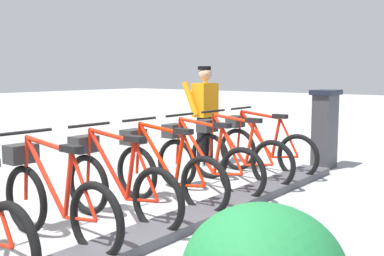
{
  "coord_description": "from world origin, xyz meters",
  "views": [
    {
      "loc": [
        -2.94,
        3.07,
        1.56
      ],
      "look_at": [
        0.5,
        -1.31,
        0.9
      ],
      "focal_mm": 44.03,
      "sensor_mm": 36.0,
      "label": 1
    }
  ],
  "objects_px": {
    "payment_kiosk": "(325,128)",
    "bike_docked_3": "(164,171)",
    "bike_docked_2": "(203,161)",
    "bike_docked_5": "(53,198)",
    "bike_docked_4": "(115,183)",
    "bike_docked_0": "(262,146)",
    "bike_docked_1": "(235,153)",
    "worker_near_rack": "(205,111)"
  },
  "relations": [
    {
      "from": "bike_docked_5",
      "to": "worker_near_rack",
      "type": "height_order",
      "value": "worker_near_rack"
    },
    {
      "from": "bike_docked_5",
      "to": "bike_docked_2",
      "type": "bearing_deg",
      "value": -90.0
    },
    {
      "from": "bike_docked_2",
      "to": "worker_near_rack",
      "type": "distance_m",
      "value": 1.97
    },
    {
      "from": "bike_docked_2",
      "to": "bike_docked_4",
      "type": "bearing_deg",
      "value": 90.0
    },
    {
      "from": "bike_docked_4",
      "to": "bike_docked_0",
      "type": "bearing_deg",
      "value": -90.0
    },
    {
      "from": "payment_kiosk",
      "to": "bike_docked_0",
      "type": "height_order",
      "value": "payment_kiosk"
    },
    {
      "from": "bike_docked_3",
      "to": "bike_docked_5",
      "type": "height_order",
      "value": "same"
    },
    {
      "from": "bike_docked_2",
      "to": "bike_docked_5",
      "type": "xyz_separation_m",
      "value": [
        0.0,
        2.27,
        0.0
      ]
    },
    {
      "from": "bike_docked_3",
      "to": "bike_docked_4",
      "type": "bearing_deg",
      "value": 90.0
    },
    {
      "from": "bike_docked_2",
      "to": "bike_docked_4",
      "type": "xyz_separation_m",
      "value": [
        0.0,
        1.52,
        0.0
      ]
    },
    {
      "from": "bike_docked_0",
      "to": "bike_docked_1",
      "type": "bearing_deg",
      "value": 90.0
    },
    {
      "from": "bike_docked_2",
      "to": "bike_docked_0",
      "type": "bearing_deg",
      "value": -90.0
    },
    {
      "from": "bike_docked_2",
      "to": "worker_near_rack",
      "type": "height_order",
      "value": "worker_near_rack"
    },
    {
      "from": "bike_docked_1",
      "to": "worker_near_rack",
      "type": "xyz_separation_m",
      "value": [
        1.13,
        -0.79,
        0.48
      ]
    },
    {
      "from": "bike_docked_4",
      "to": "bike_docked_5",
      "type": "xyz_separation_m",
      "value": [
        0.0,
        0.76,
        0.0
      ]
    },
    {
      "from": "bike_docked_4",
      "to": "bike_docked_5",
      "type": "distance_m",
      "value": 0.76
    },
    {
      "from": "bike_docked_3",
      "to": "worker_near_rack",
      "type": "bearing_deg",
      "value": -63.94
    },
    {
      "from": "bike_docked_2",
      "to": "bike_docked_5",
      "type": "relative_size",
      "value": 1.0
    },
    {
      "from": "payment_kiosk",
      "to": "bike_docked_5",
      "type": "distance_m",
      "value": 4.85
    },
    {
      "from": "bike_docked_5",
      "to": "worker_near_rack",
      "type": "bearing_deg",
      "value": -73.57
    },
    {
      "from": "bike_docked_5",
      "to": "bike_docked_0",
      "type": "bearing_deg",
      "value": -90.0
    },
    {
      "from": "bike_docked_2",
      "to": "worker_near_rack",
      "type": "xyz_separation_m",
      "value": [
        1.13,
        -1.55,
        0.48
      ]
    },
    {
      "from": "bike_docked_0",
      "to": "bike_docked_1",
      "type": "distance_m",
      "value": 0.76
    },
    {
      "from": "bike_docked_2",
      "to": "bike_docked_3",
      "type": "distance_m",
      "value": 0.76
    },
    {
      "from": "bike_docked_2",
      "to": "bike_docked_3",
      "type": "xyz_separation_m",
      "value": [
        0.0,
        0.76,
        0.0
      ]
    },
    {
      "from": "bike_docked_4",
      "to": "bike_docked_5",
      "type": "relative_size",
      "value": 1.0
    },
    {
      "from": "bike_docked_0",
      "to": "bike_docked_5",
      "type": "relative_size",
      "value": 1.0
    },
    {
      "from": "bike_docked_2",
      "to": "bike_docked_5",
      "type": "bearing_deg",
      "value": 90.0
    },
    {
      "from": "bike_docked_3",
      "to": "bike_docked_5",
      "type": "relative_size",
      "value": 1.0
    },
    {
      "from": "payment_kiosk",
      "to": "bike_docked_5",
      "type": "relative_size",
      "value": 0.74
    },
    {
      "from": "bike_docked_4",
      "to": "worker_near_rack",
      "type": "height_order",
      "value": "worker_near_rack"
    },
    {
      "from": "bike_docked_2",
      "to": "bike_docked_3",
      "type": "height_order",
      "value": "same"
    },
    {
      "from": "bike_docked_2",
      "to": "bike_docked_5",
      "type": "height_order",
      "value": "same"
    },
    {
      "from": "payment_kiosk",
      "to": "bike_docked_3",
      "type": "relative_size",
      "value": 0.74
    },
    {
      "from": "bike_docked_3",
      "to": "bike_docked_4",
      "type": "height_order",
      "value": "same"
    },
    {
      "from": "bike_docked_0",
      "to": "bike_docked_4",
      "type": "bearing_deg",
      "value": 90.0
    },
    {
      "from": "bike_docked_4",
      "to": "bike_docked_3",
      "type": "bearing_deg",
      "value": -90.0
    },
    {
      "from": "payment_kiosk",
      "to": "bike_docked_4",
      "type": "xyz_separation_m",
      "value": [
        0.57,
        4.05,
        -0.24
      ]
    },
    {
      "from": "bike_docked_0",
      "to": "bike_docked_5",
      "type": "xyz_separation_m",
      "value": [
        0.0,
        3.79,
        0.0
      ]
    },
    {
      "from": "bike_docked_4",
      "to": "worker_near_rack",
      "type": "xyz_separation_m",
      "value": [
        1.13,
        -3.06,
        0.48
      ]
    },
    {
      "from": "bike_docked_3",
      "to": "payment_kiosk",
      "type": "bearing_deg",
      "value": -99.85
    },
    {
      "from": "bike_docked_1",
      "to": "payment_kiosk",
      "type": "bearing_deg",
      "value": -107.85
    }
  ]
}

